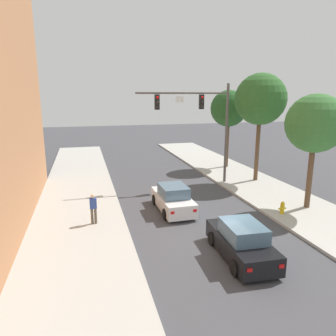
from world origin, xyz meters
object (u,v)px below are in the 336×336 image
at_px(street_tree_nearest, 315,124).
at_px(pedestrian_sidewalk_left_walker, 93,207).
at_px(car_lead_white, 173,199).
at_px(car_following_black, 241,242).
at_px(traffic_signal_mast, 202,115).
at_px(street_tree_second, 260,100).
at_px(street_tree_third, 229,109).
at_px(fire_hydrant, 282,208).

bearing_deg(street_tree_nearest, pedestrian_sidewalk_left_walker, 176.49).
xyz_separation_m(car_lead_white, car_following_black, (1.27, -6.18, 0.00)).
relative_size(traffic_signal_mast, car_lead_white, 1.76).
height_order(car_lead_white, car_following_black, same).
height_order(street_tree_second, street_tree_third, street_tree_second).
relative_size(street_tree_nearest, street_tree_second, 0.82).
bearing_deg(street_tree_third, traffic_signal_mast, -132.29).
relative_size(car_lead_white, car_following_black, 0.99).
distance_m(street_tree_nearest, street_tree_third, 11.57).
xyz_separation_m(fire_hydrant, street_tree_nearest, (2.11, 0.56, 4.69)).
relative_size(car_following_black, pedestrian_sidewalk_left_walker, 2.63).
height_order(traffic_signal_mast, car_lead_white, traffic_signal_mast).
bearing_deg(car_following_black, street_tree_nearest, 32.52).
distance_m(car_lead_white, car_following_black, 6.31).
bearing_deg(fire_hydrant, car_following_black, -141.01).
distance_m(car_lead_white, fire_hydrant, 6.35).
bearing_deg(traffic_signal_mast, pedestrian_sidewalk_left_walker, -144.56).
bearing_deg(street_tree_third, street_tree_nearest, -90.49).
distance_m(pedestrian_sidewalk_left_walker, street_tree_nearest, 13.31).
distance_m(car_following_black, street_tree_second, 14.00).
distance_m(fire_hydrant, street_tree_third, 13.32).
bearing_deg(fire_hydrant, car_lead_white, 156.89).
xyz_separation_m(pedestrian_sidewalk_left_walker, street_tree_third, (12.73, 10.79, 4.51)).
bearing_deg(car_following_black, traffic_signal_mast, 78.11).
relative_size(car_lead_white, street_tree_second, 0.51).
xyz_separation_m(car_following_black, fire_hydrant, (4.56, 3.69, -0.22)).
height_order(traffic_signal_mast, car_following_black, traffic_signal_mast).
height_order(traffic_signal_mast, street_tree_third, traffic_signal_mast).
bearing_deg(car_following_black, car_lead_white, 101.64).
distance_m(car_lead_white, street_tree_nearest, 9.32).
xyz_separation_m(pedestrian_sidewalk_left_walker, street_tree_nearest, (12.63, -0.78, 4.13)).
height_order(pedestrian_sidewalk_left_walker, street_tree_second, street_tree_second).
relative_size(traffic_signal_mast, pedestrian_sidewalk_left_walker, 4.57).
xyz_separation_m(traffic_signal_mast, street_tree_third, (4.47, 4.91, 0.20)).
bearing_deg(pedestrian_sidewalk_left_walker, traffic_signal_mast, 35.44).
relative_size(car_following_black, street_tree_nearest, 0.64).
height_order(pedestrian_sidewalk_left_walker, fire_hydrant, pedestrian_sidewalk_left_walker).
distance_m(car_following_black, pedestrian_sidewalk_left_walker, 7.80).
bearing_deg(street_tree_nearest, car_lead_white, 166.32).
height_order(pedestrian_sidewalk_left_walker, street_tree_nearest, street_tree_nearest).
bearing_deg(traffic_signal_mast, street_tree_second, -2.24).
distance_m(street_tree_second, street_tree_third, 5.18).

